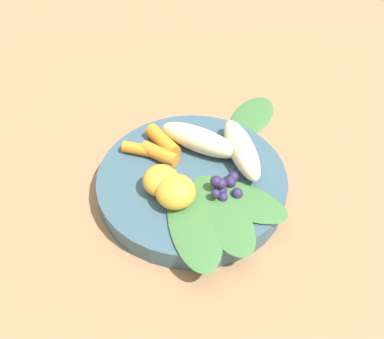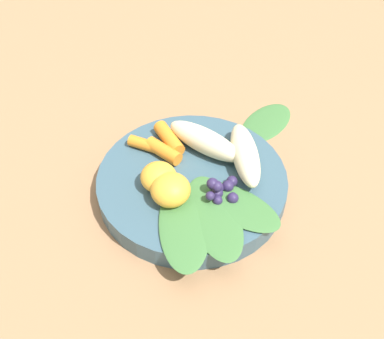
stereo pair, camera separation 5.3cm
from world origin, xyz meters
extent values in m
plane|color=#99704C|center=(0.00, 0.00, 0.00)|extent=(2.40, 2.40, 0.00)
cylinder|color=#385666|center=(0.00, 0.00, 0.01)|extent=(0.24, 0.24, 0.03)
ellipsoid|color=beige|center=(0.05, 0.00, 0.04)|extent=(0.07, 0.12, 0.03)
ellipsoid|color=beige|center=(0.04, -0.06, 0.04)|extent=(0.11, 0.08, 0.03)
ellipsoid|color=#F4A833|center=(-0.05, 0.01, 0.05)|extent=(0.05, 0.05, 0.04)
ellipsoid|color=#F4A833|center=(-0.03, 0.03, 0.04)|extent=(0.04, 0.04, 0.03)
cylinder|color=orange|center=(0.04, 0.05, 0.04)|extent=(0.05, 0.05, 0.02)
cylinder|color=orange|center=(0.02, 0.05, 0.04)|extent=(0.03, 0.05, 0.02)
cylinder|color=orange|center=(0.02, 0.07, 0.04)|extent=(0.02, 0.06, 0.02)
sphere|color=#2D234C|center=(-0.02, -0.06, 0.03)|extent=(0.01, 0.01, 0.01)
sphere|color=#2D234C|center=(-0.02, -0.04, 0.03)|extent=(0.01, 0.01, 0.01)
sphere|color=#2D234C|center=(-0.03, -0.06, 0.03)|extent=(0.01, 0.01, 0.01)
sphere|color=#2D234C|center=(-0.02, -0.04, 0.03)|extent=(0.01, 0.01, 0.01)
sphere|color=#2D234C|center=(0.00, -0.05, 0.03)|extent=(0.01, 0.01, 0.01)
sphere|color=#2D234C|center=(-0.02, -0.04, 0.03)|extent=(0.01, 0.01, 0.01)
sphere|color=#2D234C|center=(-0.02, -0.03, 0.05)|extent=(0.01, 0.01, 0.01)
sphere|color=#2D234C|center=(-0.03, -0.04, 0.03)|extent=(0.01, 0.01, 0.01)
sphere|color=#2D234C|center=(-0.01, -0.05, 0.03)|extent=(0.01, 0.01, 0.01)
sphere|color=#2D234C|center=(-0.02, -0.04, 0.03)|extent=(0.01, 0.01, 0.01)
sphere|color=#2D234C|center=(-0.02, -0.04, 0.03)|extent=(0.01, 0.01, 0.01)
sphere|color=#2D234C|center=(-0.04, -0.04, 0.04)|extent=(0.01, 0.01, 0.01)
sphere|color=#2D234C|center=(-0.02, -0.04, 0.05)|extent=(0.01, 0.01, 0.01)
ellipsoid|color=#3D7038|center=(-0.08, -0.02, 0.03)|extent=(0.14, 0.10, 0.00)
ellipsoid|color=#3D7038|center=(-0.05, -0.05, 0.03)|extent=(0.14, 0.12, 0.00)
ellipsoid|color=#3D7038|center=(-0.03, -0.07, 0.03)|extent=(0.08, 0.12, 0.00)
ellipsoid|color=#3D7038|center=(0.17, -0.06, 0.00)|extent=(0.12, 0.09, 0.01)
camera|label=1|loc=(-0.37, -0.07, 0.42)|focal=40.72mm
camera|label=2|loc=(-0.35, -0.12, 0.42)|focal=40.72mm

